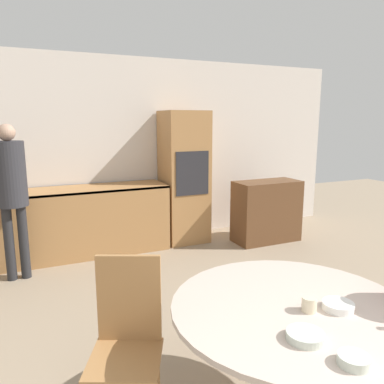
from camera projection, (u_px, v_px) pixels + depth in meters
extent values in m
cube|color=silver|center=(130.00, 152.00, 5.32)|extent=(6.82, 0.05, 2.60)
cube|color=#AD7A47|center=(54.00, 225.00, 4.72)|extent=(2.90, 0.60, 0.89)
cube|color=black|center=(52.00, 191.00, 4.64)|extent=(2.90, 0.60, 0.03)
cube|color=#AD7A47|center=(184.00, 177.00, 5.36)|extent=(0.60, 0.58, 1.87)
cube|color=#28282D|center=(192.00, 173.00, 5.08)|extent=(0.48, 0.01, 0.60)
cube|color=brown|center=(266.00, 211.00, 5.42)|extent=(0.95, 0.45, 0.88)
cylinder|color=brown|center=(288.00, 370.00, 2.10)|extent=(0.12, 0.12, 0.73)
cylinder|color=beige|center=(292.00, 308.00, 2.03)|extent=(1.31, 1.31, 0.03)
cylinder|color=#AD7A47|center=(105.00, 375.00, 2.29)|extent=(0.04, 0.04, 0.42)
cylinder|color=#AD7A47|center=(157.00, 375.00, 2.29)|extent=(0.04, 0.04, 0.42)
cube|color=#AD7A47|center=(125.00, 359.00, 2.09)|extent=(0.53, 0.53, 0.02)
cube|color=#AD7A47|center=(129.00, 298.00, 2.22)|extent=(0.36, 0.19, 0.53)
cylinder|color=#262628|center=(9.00, 244.00, 4.08)|extent=(0.10, 0.10, 0.83)
cylinder|color=#262628|center=(24.00, 242.00, 4.14)|extent=(0.10, 0.10, 0.83)
cylinder|color=#2D2D33|center=(10.00, 174.00, 3.96)|extent=(0.32, 0.32, 0.69)
sphere|color=tan|center=(6.00, 132.00, 3.88)|extent=(0.18, 0.18, 0.18)
cylinder|color=beige|center=(309.00, 304.00, 1.95)|extent=(0.08, 0.08, 0.08)
cylinder|color=silver|center=(305.00, 336.00, 1.70)|extent=(0.18, 0.18, 0.04)
cylinder|color=silver|center=(354.00, 360.00, 1.53)|extent=(0.13, 0.13, 0.04)
cylinder|color=white|center=(338.00, 306.00, 1.98)|extent=(0.17, 0.17, 0.04)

